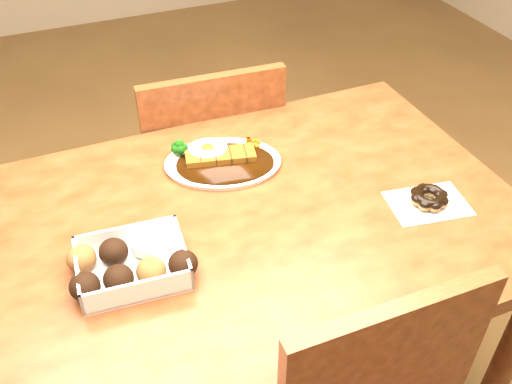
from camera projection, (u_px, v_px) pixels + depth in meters
name	position (u px, v px, depth m)	size (l,w,h in m)	color
table	(246.00, 249.00, 1.29)	(1.20, 0.80, 0.75)	#522610
chair_far	(207.00, 170.00, 1.80)	(0.44, 0.44, 0.87)	#522610
katsu_curry_plate	(221.00, 160.00, 1.36)	(0.32, 0.27, 0.05)	white
donut_box	(130.00, 264.00, 1.08)	(0.24, 0.17, 0.06)	white
pon_de_ring	(429.00, 198.00, 1.25)	(0.19, 0.15, 0.03)	silver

